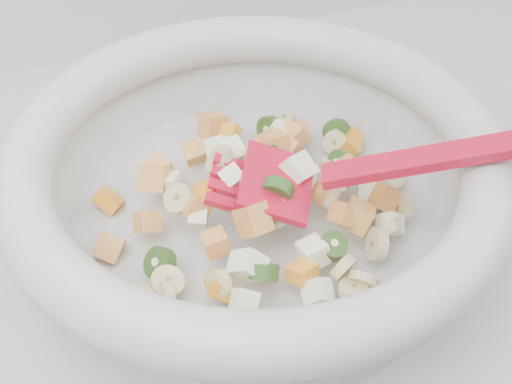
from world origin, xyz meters
name	(u,v)px	position (x,y,z in m)	size (l,w,h in m)	color
mixing_bowl	(257,180)	(0.00, 1.39, 0.96)	(0.45, 0.41, 0.15)	silver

